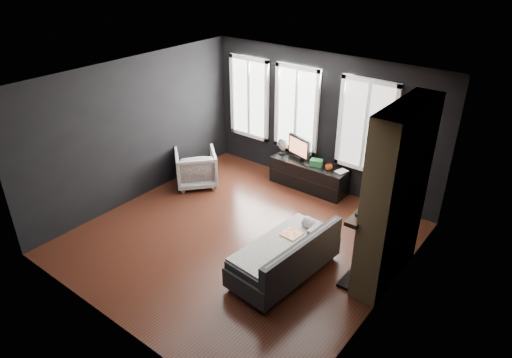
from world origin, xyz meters
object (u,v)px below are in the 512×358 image
Objects in this scene: media_console at (309,175)px; mantel_vase at (391,181)px; book at (339,165)px; mug at (329,167)px; monitor at (299,147)px; sofa at (284,253)px; armchair at (196,166)px.

mantel_vase is (2.10, -1.19, 1.05)m from media_console.
mug is at bearing -146.58° from book.
media_console is 0.72m from book.
monitor is 0.89m from book.
sofa is 1.90m from mantel_vase.
mantel_vase is at bearing -29.71° from media_console.
monitor is at bearing 153.02° from mantel_vase.
mantel_vase is at bearing 60.10° from sofa.
book is 1.14× the size of mantel_vase.
mantel_vase is (1.65, -1.16, 0.71)m from mug.
armchair is 2.30m from media_console.
armchair is at bearing -125.33° from monitor.
book is (0.60, 0.07, 0.39)m from media_console.
mug is (-0.70, 2.51, 0.24)m from sofa.
mantel_vase reaches higher than monitor.
mug is at bearing 144.95° from mantel_vase.
mug is at bearing 159.04° from armchair.
armchair is at bearing 162.86° from sofa.
sofa reaches higher than mug.
mug is 0.58× the size of book.
mug is 2.13m from mantel_vase.
sofa is 13.00× the size of mug.
armchair is at bearing -178.54° from mantel_vase.
monitor is at bearing 175.95° from mug.
mantel_vase is at bearing -40.06° from book.
media_console is 11.66× the size of mug.
book is 2.06m from mantel_vase.
sofa is 3.30m from armchair.
monitor is (-1.42, 2.56, 0.44)m from sofa.
mantel_vase reaches higher than armchair.
mantel_vase reaches higher than mug.
sofa is 2.95× the size of monitor.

